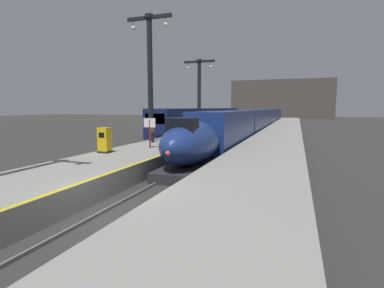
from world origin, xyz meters
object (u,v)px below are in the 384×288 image
(rolling_suitcase, at_px, (195,132))
(departure_info_board, at_px, (150,127))
(highspeed_train_main, at_px, (260,119))
(regional_train_adjacent, at_px, (206,119))
(station_column_far, at_px, (199,88))
(passenger_near_edge, at_px, (193,126))
(ticket_machine_yellow, at_px, (105,141))
(passenger_mid_platform, at_px, (179,128))
(station_column_mid, at_px, (150,67))
(passenger_far_waiting, at_px, (152,131))

(rolling_suitcase, xyz_separation_m, departure_info_board, (0.20, -10.16, 1.20))
(highspeed_train_main, relative_size, regional_train_adjacent, 2.06)
(station_column_far, xyz_separation_m, passenger_near_edge, (1.57, -6.58, -4.34))
(highspeed_train_main, distance_m, ticket_machine_yellow, 34.88)
(highspeed_train_main, xyz_separation_m, passenger_mid_platform, (-4.16, -25.51, 0.07))
(passenger_near_edge, xyz_separation_m, departure_info_board, (0.49, -10.56, 0.52))
(station_column_mid, distance_m, rolling_suitcase, 8.65)
(regional_train_adjacent, bearing_deg, station_column_far, -77.73)
(highspeed_train_main, xyz_separation_m, station_column_mid, (-5.90, -27.50, 5.27))
(station_column_far, height_order, passenger_near_edge, station_column_far)
(passenger_near_edge, bearing_deg, highspeed_train_main, 78.37)
(station_column_mid, xyz_separation_m, passenger_far_waiting, (0.71, -1.11, -5.20))
(regional_train_adjacent, relative_size, rolling_suitcase, 37.27)
(passenger_mid_platform, xyz_separation_m, passenger_far_waiting, (-1.02, -3.10, 0.00))
(highspeed_train_main, bearing_deg, ticket_machine_yellow, -99.16)
(regional_train_adjacent, xyz_separation_m, rolling_suitcase, (4.07, -17.10, -0.77))
(highspeed_train_main, height_order, passenger_mid_platform, highspeed_train_main)
(highspeed_train_main, distance_m, passenger_near_edge, 21.48)
(highspeed_train_main, xyz_separation_m, rolling_suitcase, (-4.03, -21.44, -0.62))
(station_column_mid, bearing_deg, rolling_suitcase, 72.88)
(station_column_mid, xyz_separation_m, rolling_suitcase, (1.87, 6.06, -5.89))
(regional_train_adjacent, bearing_deg, ticket_machine_yellow, -85.16)
(station_column_mid, relative_size, rolling_suitcase, 10.64)
(ticket_machine_yellow, distance_m, departure_info_board, 3.40)
(passenger_far_waiting, bearing_deg, station_column_mid, 122.82)
(ticket_machine_yellow, height_order, departure_info_board, departure_info_board)
(departure_info_board, bearing_deg, passenger_far_waiting, 114.31)
(regional_train_adjacent, height_order, rolling_suitcase, regional_train_adjacent)
(passenger_near_edge, xyz_separation_m, passenger_mid_platform, (0.16, -4.48, 0.00))
(passenger_far_waiting, relative_size, departure_info_board, 0.80)
(passenger_near_edge, height_order, passenger_far_waiting, same)
(passenger_far_waiting, distance_m, ticket_machine_yellow, 5.84)
(highspeed_train_main, height_order, passenger_far_waiting, highspeed_train_main)
(rolling_suitcase, bearing_deg, station_column_far, 104.97)
(passenger_far_waiting, bearing_deg, station_column_far, 92.89)
(highspeed_train_main, bearing_deg, regional_train_adjacent, -151.81)
(highspeed_train_main, xyz_separation_m, departure_info_board, (-3.83, -31.60, 0.58))
(passenger_mid_platform, xyz_separation_m, rolling_suitcase, (0.13, 4.07, -0.69))
(regional_train_adjacent, height_order, passenger_near_edge, regional_train_adjacent)
(station_column_mid, distance_m, passenger_near_edge, 8.45)
(regional_train_adjacent, distance_m, passenger_mid_platform, 21.53)
(passenger_far_waiting, bearing_deg, passenger_mid_platform, 71.74)
(passenger_mid_platform, relative_size, ticket_machine_yellow, 1.06)
(station_column_far, distance_m, ticket_machine_yellow, 20.50)
(station_column_far, relative_size, departure_info_board, 4.16)
(regional_train_adjacent, distance_m, departure_info_board, 27.59)
(regional_train_adjacent, height_order, ticket_machine_yellow, regional_train_adjacent)
(passenger_mid_platform, height_order, departure_info_board, departure_info_board)
(ticket_machine_yellow, bearing_deg, passenger_far_waiting, 86.42)
(highspeed_train_main, relative_size, rolling_suitcase, 76.94)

